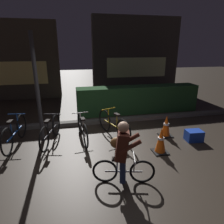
{
  "coord_description": "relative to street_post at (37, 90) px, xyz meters",
  "views": [
    {
      "loc": [
        -0.81,
        -4.06,
        2.46
      ],
      "look_at": [
        0.2,
        0.6,
        0.9
      ],
      "focal_mm": 31.4,
      "sensor_mm": 36.0,
      "label": 1
    }
  ],
  "objects": [
    {
      "name": "blue_crate",
      "position": [
        4.1,
        -0.9,
        -1.28
      ],
      "size": [
        0.46,
        0.35,
        0.3
      ],
      "primitive_type": "cube",
      "rotation": [
        0.0,
        0.0,
        -0.08
      ],
      "color": "#193DB7",
      "rests_on": "ground"
    },
    {
      "name": "cyclist",
      "position": [
        1.7,
        -2.18,
        -0.8
      ],
      "size": [
        1.17,
        0.61,
        1.25
      ],
      "rotation": [
        0.0,
        0.0,
        -0.24
      ],
      "color": "black",
      "rests_on": "ground"
    },
    {
      "name": "ground_plane",
      "position": [
        1.64,
        -1.2,
        -1.43
      ],
      "size": [
        40.0,
        40.0,
        0.0
      ],
      "primitive_type": "plane",
      "color": "#2D261E"
    },
    {
      "name": "street_post",
      "position": [
        0.0,
        0.0,
        0.0
      ],
      "size": [
        0.1,
        0.1,
        2.86
      ],
      "primitive_type": "cylinder",
      "color": "#2D2D33",
      "rests_on": "ground"
    },
    {
      "name": "traffic_cone_far",
      "position": [
        3.48,
        -0.45,
        -1.12
      ],
      "size": [
        0.36,
        0.36,
        0.65
      ],
      "color": "black",
      "rests_on": "ground"
    },
    {
      "name": "storefront_right",
      "position": [
        4.69,
        6.0,
        0.64
      ],
      "size": [
        5.05,
        0.54,
        4.16
      ],
      "color": "#383330",
      "rests_on": "ground"
    },
    {
      "name": "sidewalk_curb",
      "position": [
        1.64,
        1.0,
        -1.37
      ],
      "size": [
        12.0,
        0.24,
        0.12
      ],
      "primitive_type": "cube",
      "color": "#56544F",
      "rests_on": "ground"
    },
    {
      "name": "traffic_cone_near",
      "position": [
        2.91,
        -1.3,
        -1.11
      ],
      "size": [
        0.36,
        0.36,
        0.66
      ],
      "color": "black",
      "rests_on": "ground"
    },
    {
      "name": "parked_bike_right_mid",
      "position": [
        1.99,
        -0.13,
        -1.08
      ],
      "size": [
        0.62,
        1.6,
        0.78
      ],
      "rotation": [
        0.0,
        0.0,
        1.92
      ],
      "color": "black",
      "rests_on": "ground"
    },
    {
      "name": "storefront_left",
      "position": [
        -1.63,
        5.3,
        0.43
      ],
      "size": [
        4.01,
        0.54,
        3.74
      ],
      "color": "#42382D",
      "rests_on": "ground"
    },
    {
      "name": "parked_bike_center_right",
      "position": [
        1.09,
        -0.19,
        -1.1
      ],
      "size": [
        0.46,
        1.58,
        0.73
      ],
      "rotation": [
        0.0,
        0.0,
        1.67
      ],
      "color": "black",
      "rests_on": "ground"
    },
    {
      "name": "parked_bike_center_left",
      "position": [
        0.24,
        -0.18,
        -1.09
      ],
      "size": [
        0.51,
        1.57,
        0.74
      ],
      "rotation": [
        0.0,
        0.0,
        1.33
      ],
      "color": "black",
      "rests_on": "ground"
    },
    {
      "name": "hedge_row",
      "position": [
        3.44,
        1.9,
        -0.91
      ],
      "size": [
        4.8,
        0.7,
        1.05
      ],
      "primitive_type": "cube",
      "color": "#214723",
      "rests_on": "ground"
    },
    {
      "name": "parked_bike_left_mid",
      "position": [
        -0.66,
        -0.13,
        -1.07
      ],
      "size": [
        0.46,
        1.71,
        0.79
      ],
      "rotation": [
        0.0,
        0.0,
        1.46
      ],
      "color": "black",
      "rests_on": "ground"
    }
  ]
}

